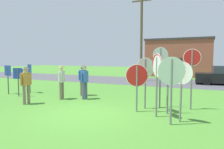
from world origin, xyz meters
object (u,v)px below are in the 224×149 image
utility_pole (141,36)px  stop_sign_center_cluster (157,72)px  stop_sign_far_back (157,75)px  person_holding_notes (61,80)px  info_panel_rightmost (18,77)px  stop_sign_leaning_left (192,69)px  stop_sign_leaning_right (145,74)px  stop_sign_rear_right (168,80)px  person_with_sunhat (83,78)px  stop_sign_rear_left (181,81)px  stop_sign_nearest (137,80)px  stop_sign_tallest (160,67)px  info_panel_middle (30,73)px  info_panel_leftmost (8,74)px  person_in_blue (85,80)px  stop_sign_low_front (171,78)px  person_in_dark_shirt (26,83)px

utility_pole → stop_sign_center_cluster: 11.63m
utility_pole → stop_sign_far_back: size_ratio=3.57×
person_holding_notes → info_panel_rightmost: 2.68m
stop_sign_far_back → info_panel_rightmost: (-7.83, 0.81, -0.44)m
stop_sign_leaning_left → stop_sign_leaning_right: bearing=-161.2°
utility_pole → stop_sign_rear_right: size_ratio=4.15×
person_with_sunhat → info_panel_rightmost: bearing=-150.8°
stop_sign_rear_left → stop_sign_nearest: 1.86m
utility_pole → stop_sign_far_back: (3.98, -11.37, -2.62)m
stop_sign_tallest → stop_sign_leaning_left: 1.26m
person_holding_notes → info_panel_middle: size_ratio=1.00×
person_holding_notes → info_panel_leftmost: bearing=-178.6°
person_in_blue → info_panel_rightmost: (-3.73, -0.88, 0.10)m
stop_sign_leaning_right → info_panel_leftmost: stop_sign_leaning_right is taller
stop_sign_rear_left → person_in_blue: bearing=158.6°
utility_pole → stop_sign_far_back: bearing=-70.7°
info_panel_leftmost → info_panel_middle: bearing=47.5°
utility_pole → stop_sign_leaning_right: bearing=-72.5°
person_holding_notes → info_panel_rightmost: (-2.66, -0.38, 0.10)m
stop_sign_leaning_right → info_panel_middle: bearing=173.0°
stop_sign_center_cluster → stop_sign_rear_left: stop_sign_center_cluster is taller
utility_pole → stop_sign_leaning_left: size_ratio=3.17×
stop_sign_leaning_right → person_in_blue: (-3.38, 0.64, -0.49)m
stop_sign_tallest → person_holding_notes: (-4.99, -0.29, -0.75)m
stop_sign_center_cluster → info_panel_middle: stop_sign_center_cluster is taller
stop_sign_rear_right → stop_sign_low_front: stop_sign_low_front is taller
stop_sign_far_back → info_panel_middle: 8.42m
stop_sign_center_cluster → stop_sign_tallest: stop_sign_tallest is taller
info_panel_rightmost → stop_sign_rear_right: bearing=-1.5°
person_holding_notes → person_in_dark_shirt: same height
utility_pole → stop_sign_center_cluster: (3.81, -10.69, -2.56)m
utility_pole → stop_sign_far_back: utility_pole is taller
stop_sign_tallest → stop_sign_rear_right: 1.09m
stop_sign_low_front → person_with_sunhat: stop_sign_low_front is taller
stop_sign_rear_left → info_panel_leftmost: (-9.85, 1.34, -0.21)m
stop_sign_low_front → person_holding_notes: (-5.79, 1.90, -0.51)m
person_in_dark_shirt → info_panel_middle: 3.28m
info_panel_middle → info_panel_leftmost: bearing=-132.5°
stop_sign_rear_right → person_with_sunhat: bearing=159.0°
stop_sign_leaning_right → stop_sign_low_front: size_ratio=0.99×
stop_sign_tallest → person_holding_notes: size_ratio=1.49×
stop_sign_center_cluster → stop_sign_nearest: bearing=-157.4°
stop_sign_leaning_left → person_with_sunhat: 5.92m
info_panel_rightmost → stop_sign_rear_left: bearing=-6.9°
stop_sign_rear_left → stop_sign_low_front: bearing=-118.6°
stop_sign_leaning_right → stop_sign_rear_right: size_ratio=1.12×
person_in_dark_shirt → info_panel_middle: size_ratio=1.00×
person_in_dark_shirt → info_panel_rightmost: 2.26m
stop_sign_leaning_left → person_with_sunhat: size_ratio=1.44×
stop_sign_leaning_right → stop_sign_far_back: (0.71, -1.05, 0.05)m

